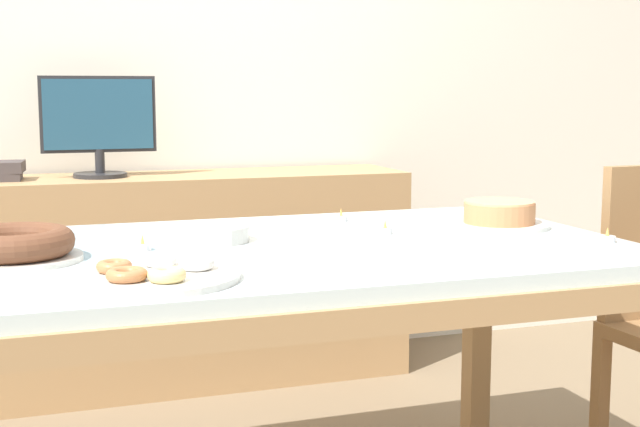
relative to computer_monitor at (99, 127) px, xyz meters
The scene contains 12 objects.
wall_back 0.53m from the computer_monitor, 42.13° to the left, with size 8.00×0.10×2.60m, color silver.
dining_table 1.45m from the computer_monitor, 76.40° to the right, with size 1.65×1.03×0.78m.
sideboard 0.69m from the computer_monitor, ahead, with size 1.70×0.44×0.83m.
computer_monitor is the anchor object (origin of this frame).
cake_chocolate_round 1.62m from the computer_monitor, 53.76° to the right, with size 0.28×0.28×0.07m.
cake_golden_bundt 1.43m from the computer_monitor, 102.96° to the right, with size 0.29×0.29×0.07m.
pastry_platter 1.69m from the computer_monitor, 92.10° to the right, with size 0.36×0.36×0.04m.
plate_stack 1.29m from the computer_monitor, 83.68° to the right, with size 0.21×0.21×0.04m.
tealight_near_front 1.94m from the computer_monitor, 56.07° to the right, with size 0.04×0.04×0.04m.
tealight_right_edge 1.45m from the computer_monitor, 65.01° to the right, with size 0.04×0.04×0.04m.
tealight_near_cakes 1.35m from the computer_monitor, 91.31° to the right, with size 0.04×0.04×0.04m.
tealight_centre 1.22m from the computer_monitor, 61.25° to the right, with size 0.04×0.04×0.04m.
Camera 1 is at (-0.65, -2.05, 1.16)m, focal length 50.00 mm.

